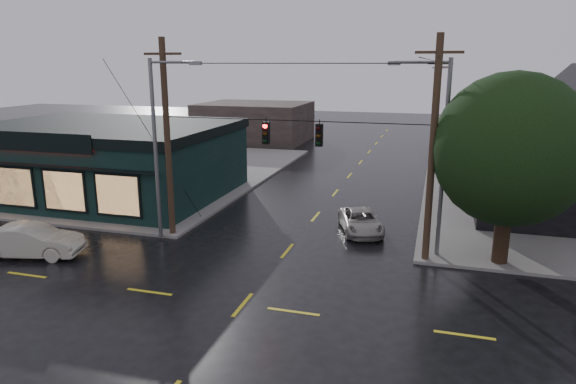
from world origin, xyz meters
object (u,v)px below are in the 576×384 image
(corner_tree, at_px, (511,150))
(sedan_cream, at_px, (30,241))
(utility_pole_nw, at_px, (173,235))
(utility_pole_ne, at_px, (425,261))
(suv_silver, at_px, (361,221))

(corner_tree, xyz_separation_m, sedan_cream, (-21.14, -5.13, -4.50))
(utility_pole_nw, distance_m, sedan_cream, 6.79)
(corner_tree, height_order, utility_pole_nw, corner_tree)
(corner_tree, bearing_deg, utility_pole_ne, -171.23)
(corner_tree, relative_size, utility_pole_ne, 0.84)
(utility_pole_nw, bearing_deg, corner_tree, 1.76)
(utility_pole_ne, distance_m, suv_silver, 4.95)
(corner_tree, xyz_separation_m, utility_pole_ne, (-3.24, -0.50, -5.28))
(corner_tree, height_order, sedan_cream, corner_tree)
(sedan_cream, bearing_deg, corner_tree, -90.64)
(utility_pole_nw, xyz_separation_m, suv_silver, (9.49, 3.44, 0.60))
(utility_pole_ne, relative_size, suv_silver, 2.37)
(corner_tree, height_order, suv_silver, corner_tree)
(utility_pole_ne, xyz_separation_m, sedan_cream, (-17.90, -4.63, 0.78))
(utility_pole_ne, xyz_separation_m, suv_silver, (-3.51, 3.44, 0.60))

